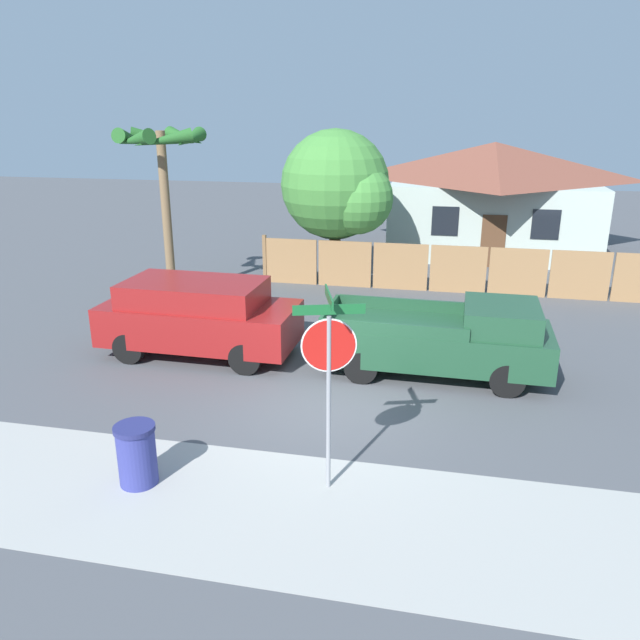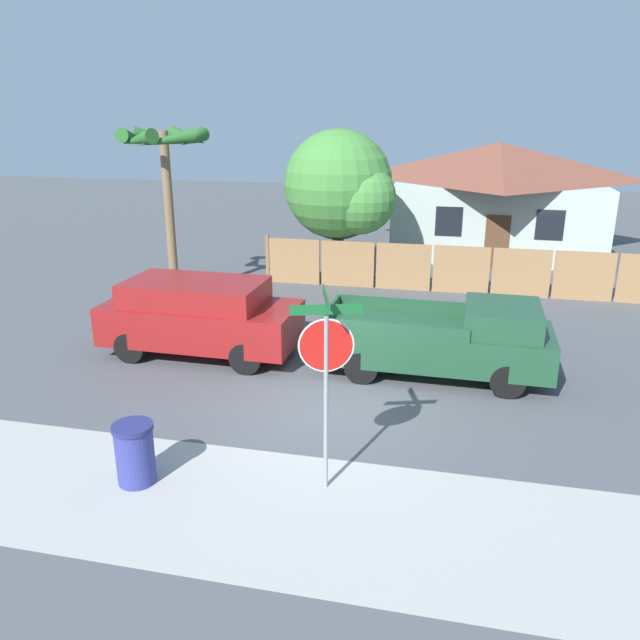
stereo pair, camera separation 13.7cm
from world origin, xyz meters
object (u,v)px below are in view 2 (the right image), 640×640
object	(u,v)px
house	(496,194)
palm_tree	(165,153)
oak_tree	(343,188)
red_suv	(200,315)
trash_bin	(135,453)
stop_sign	(326,358)
orange_pickup	(446,339)

from	to	relation	value
house	palm_tree	xyz separation A→B (m)	(-10.13, -10.20, 2.17)
oak_tree	red_suv	size ratio (longest dim) A/B	1.10
house	red_suv	distance (m)	16.38
red_suv	trash_bin	bearing A→B (deg)	-76.71
palm_tree	red_suv	size ratio (longest dim) A/B	1.11
oak_tree	stop_sign	xyz separation A→B (m)	(2.14, -12.61, -1.02)
trash_bin	oak_tree	bearing A→B (deg)	86.28
orange_pickup	trash_bin	xyz separation A→B (m)	(-4.65, -5.46, -0.34)
red_suv	trash_bin	xyz separation A→B (m)	(1.18, -5.46, -0.49)
orange_pickup	house	bearing A→B (deg)	85.02
stop_sign	orange_pickup	bearing A→B (deg)	53.99
oak_tree	trash_bin	distance (m)	13.43
palm_tree	stop_sign	bearing A→B (deg)	-53.34
red_suv	orange_pickup	world-z (taller)	red_suv
house	oak_tree	xyz separation A→B (m)	(-5.34, -6.90, 0.91)
palm_tree	orange_pickup	xyz separation A→B (m)	(8.59, -4.37, -3.63)
palm_tree	trash_bin	distance (m)	11.31
palm_tree	red_suv	xyz separation A→B (m)	(2.75, -4.37, -3.48)
red_suv	orange_pickup	size ratio (longest dim) A/B	0.94
orange_pickup	trash_bin	size ratio (longest dim) A/B	4.93
house	red_suv	bearing A→B (deg)	-116.85
red_suv	palm_tree	bearing A→B (deg)	123.31
orange_pickup	oak_tree	bearing A→B (deg)	117.39
house	orange_pickup	xyz separation A→B (m)	(-1.54, -14.57, -1.46)
palm_tree	stop_sign	world-z (taller)	palm_tree
red_suv	house	bearing A→B (deg)	64.20
oak_tree	palm_tree	xyz separation A→B (m)	(-4.79, -3.31, 1.26)
house	trash_bin	xyz separation A→B (m)	(-6.19, -20.03, -1.80)
red_suv	oak_tree	bearing A→B (deg)	76.19
orange_pickup	palm_tree	bearing A→B (deg)	154.09
house	stop_sign	xyz separation A→B (m)	(-3.20, -19.51, -0.11)
house	orange_pickup	bearing A→B (deg)	-96.04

